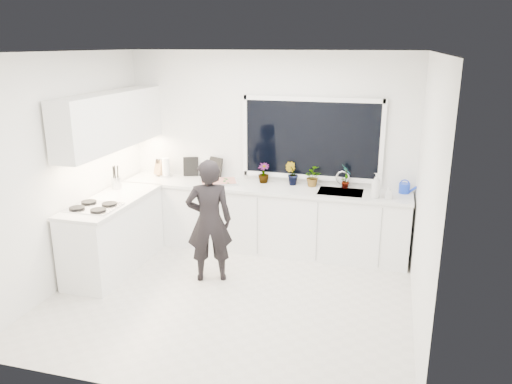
% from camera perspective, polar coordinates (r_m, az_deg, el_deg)
% --- Properties ---
extents(floor, '(4.00, 3.50, 0.02)m').
position_cam_1_polar(floor, '(5.85, -2.91, -11.91)').
color(floor, beige).
rests_on(floor, ground).
extents(wall_back, '(4.00, 0.02, 2.70)m').
position_cam_1_polar(wall_back, '(6.98, 1.46, 4.78)').
color(wall_back, white).
rests_on(wall_back, ground).
extents(wall_left, '(0.02, 3.50, 2.70)m').
position_cam_1_polar(wall_left, '(6.26, -20.88, 2.28)').
color(wall_left, white).
rests_on(wall_left, ground).
extents(wall_right, '(0.02, 3.50, 2.70)m').
position_cam_1_polar(wall_right, '(5.09, 18.88, -0.64)').
color(wall_right, white).
rests_on(wall_right, ground).
extents(ceiling, '(4.00, 3.50, 0.02)m').
position_cam_1_polar(ceiling, '(5.14, -3.36, 15.79)').
color(ceiling, white).
rests_on(ceiling, wall_back).
extents(window, '(1.80, 0.02, 1.00)m').
position_cam_1_polar(window, '(6.79, 6.35, 6.07)').
color(window, black).
rests_on(window, wall_back).
extents(base_cabinets_back, '(3.92, 0.58, 0.88)m').
position_cam_1_polar(base_cabinets_back, '(6.94, 0.79, -3.11)').
color(base_cabinets_back, white).
rests_on(base_cabinets_back, floor).
extents(base_cabinets_left, '(0.58, 1.60, 0.88)m').
position_cam_1_polar(base_cabinets_left, '(6.61, -15.91, -4.79)').
color(base_cabinets_left, white).
rests_on(base_cabinets_left, floor).
extents(countertop_back, '(3.94, 0.62, 0.04)m').
position_cam_1_polar(countertop_back, '(6.79, 0.78, 0.52)').
color(countertop_back, silver).
rests_on(countertop_back, base_cabinets_back).
extents(countertop_left, '(0.62, 1.60, 0.04)m').
position_cam_1_polar(countertop_left, '(6.46, -16.23, -0.99)').
color(countertop_left, silver).
rests_on(countertop_left, base_cabinets_left).
extents(upper_cabinets, '(0.34, 2.10, 0.70)m').
position_cam_1_polar(upper_cabinets, '(6.61, -16.22, 7.86)').
color(upper_cabinets, white).
rests_on(upper_cabinets, wall_left).
extents(sink, '(0.58, 0.42, 0.14)m').
position_cam_1_polar(sink, '(6.63, 9.62, -0.38)').
color(sink, silver).
rests_on(sink, countertop_back).
extents(faucet, '(0.03, 0.03, 0.22)m').
position_cam_1_polar(faucet, '(6.78, 9.86, 1.39)').
color(faucet, silver).
rests_on(faucet, countertop_back).
extents(stovetop, '(0.56, 0.48, 0.03)m').
position_cam_1_polar(stovetop, '(6.19, -18.08, -1.61)').
color(stovetop, black).
rests_on(stovetop, countertop_left).
extents(person, '(0.64, 0.53, 1.51)m').
position_cam_1_polar(person, '(5.97, -5.38, -3.32)').
color(person, black).
rests_on(person, floor).
extents(pizza_tray, '(0.62, 0.55, 0.03)m').
position_cam_1_polar(pizza_tray, '(6.94, -4.30, 1.14)').
color(pizza_tray, silver).
rests_on(pizza_tray, countertop_back).
extents(pizza, '(0.56, 0.49, 0.01)m').
position_cam_1_polar(pizza, '(6.94, -4.30, 1.27)').
color(pizza, red).
rests_on(pizza, pizza_tray).
extents(watering_can, '(0.16, 0.16, 0.13)m').
position_cam_1_polar(watering_can, '(6.73, 16.59, 0.42)').
color(watering_can, '#1537CA').
rests_on(watering_can, countertop_back).
extents(paper_towel_roll, '(0.12, 0.12, 0.26)m').
position_cam_1_polar(paper_towel_roll, '(7.35, -10.25, 2.72)').
color(paper_towel_roll, white).
rests_on(paper_towel_roll, countertop_back).
extents(knife_block, '(0.16, 0.15, 0.22)m').
position_cam_1_polar(knife_block, '(7.44, -10.91, 2.69)').
color(knife_block, '#976D46').
rests_on(knife_block, countertop_back).
extents(utensil_crock, '(0.14, 0.14, 0.16)m').
position_cam_1_polar(utensil_crock, '(6.90, -15.65, 1.01)').
color(utensil_crock, silver).
rests_on(utensil_crock, countertop_left).
extents(picture_frame_large, '(0.22, 0.09, 0.28)m').
position_cam_1_polar(picture_frame_large, '(7.34, -7.45, 2.90)').
color(picture_frame_large, black).
rests_on(picture_frame_large, countertop_back).
extents(picture_frame_small, '(0.24, 0.12, 0.30)m').
position_cam_1_polar(picture_frame_small, '(7.20, -4.67, 2.81)').
color(picture_frame_small, black).
rests_on(picture_frame_small, countertop_back).
extents(herb_plants, '(1.27, 0.31, 0.33)m').
position_cam_1_polar(herb_plants, '(6.80, 5.50, 1.91)').
color(herb_plants, '#26662D').
rests_on(herb_plants, countertop_back).
extents(soap_bottles, '(0.27, 0.14, 0.32)m').
position_cam_1_polar(soap_bottles, '(6.41, 13.80, 0.59)').
color(soap_bottles, '#D8BF66').
rests_on(soap_bottles, countertop_back).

